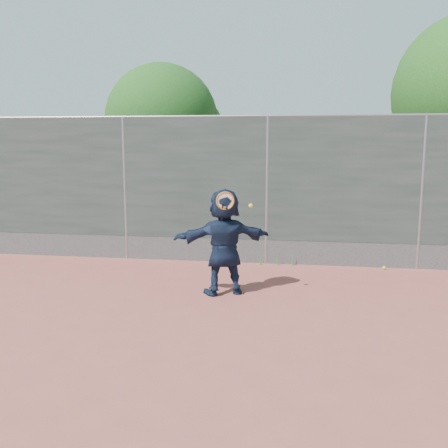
# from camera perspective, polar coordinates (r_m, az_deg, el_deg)

# --- Properties ---
(ground) EXTENTS (80.00, 80.00, 0.00)m
(ground) POSITION_cam_1_polar(r_m,az_deg,el_deg) (7.09, 2.86, -11.30)
(ground) COLOR #9E4C42
(ground) RESTS_ON ground
(player) EXTENTS (1.71, 1.11, 1.76)m
(player) POSITION_cam_1_polar(r_m,az_deg,el_deg) (8.18, 0.00, -2.03)
(player) COLOR #152139
(player) RESTS_ON ground
(ball_ground) EXTENTS (0.07, 0.07, 0.07)m
(ball_ground) POSITION_cam_1_polar(r_m,az_deg,el_deg) (10.39, 17.83, -4.77)
(ball_ground) COLOR #C5D72F
(ball_ground) RESTS_ON ground
(fence) EXTENTS (20.00, 0.06, 3.03)m
(fence) POSITION_cam_1_polar(r_m,az_deg,el_deg) (10.16, 4.92, 4.20)
(fence) COLOR #38423D
(fence) RESTS_ON ground
(swing_action) EXTENTS (0.58, 0.14, 0.51)m
(swing_action) POSITION_cam_1_polar(r_m,az_deg,el_deg) (7.87, 0.42, 2.48)
(swing_action) COLOR #C56412
(swing_action) RESTS_ON ground
(tree_left) EXTENTS (3.15, 3.00, 4.53)m
(tree_left) POSITION_cam_1_polar(r_m,az_deg,el_deg) (13.61, -6.41, 11.25)
(tree_left) COLOR #382314
(tree_left) RESTS_ON ground
(weed_clump) EXTENTS (0.68, 0.07, 0.30)m
(weed_clump) POSITION_cam_1_polar(r_m,az_deg,el_deg) (10.27, 6.41, -3.97)
(weed_clump) COLOR #387226
(weed_clump) RESTS_ON ground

